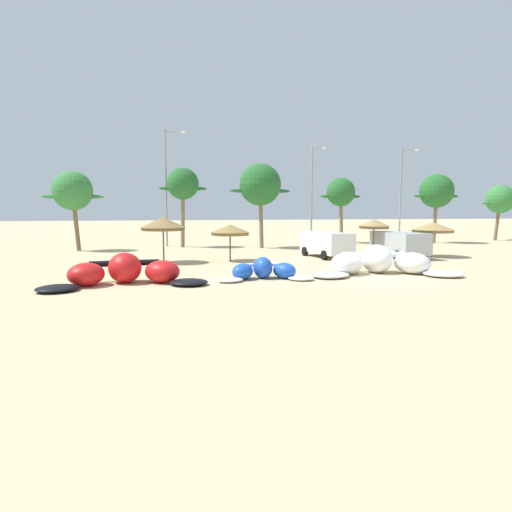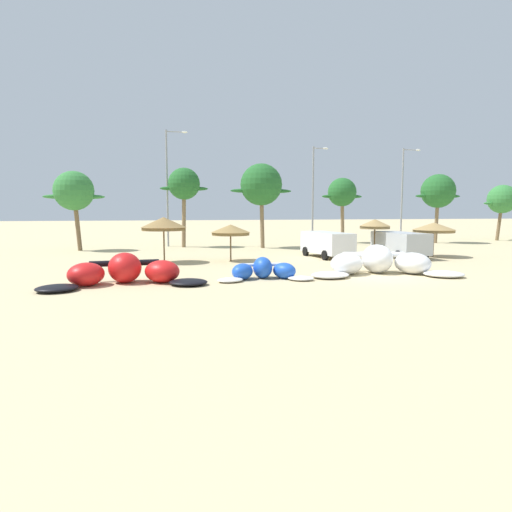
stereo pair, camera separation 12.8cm
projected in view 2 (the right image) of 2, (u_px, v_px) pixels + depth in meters
The scene contains 19 objects.
ground_plane at pixel (376, 276), 23.20m from camera, with size 260.00×260.00×0.00m, color #C6B284.
kite_far_left at pixel (125, 272), 20.72m from camera, with size 7.76×3.75×1.44m.
kite_left at pixel (263, 271), 22.24m from camera, with size 5.02×2.48×1.09m.
kite_left_of_center at pixel (380, 263), 23.96m from camera, with size 8.28×4.48×1.56m.
beach_umbrella_near_van at pixel (164, 224), 28.93m from camera, with size 2.96×2.96×2.99m.
beach_umbrella_middle at pixel (231, 230), 29.92m from camera, with size 2.67×2.67×2.48m.
beach_umbrella_near_palms at pixel (375, 224), 33.09m from camera, with size 2.29×2.29×2.77m.
beach_umbrella_outermost at pixel (434, 227), 32.63m from camera, with size 3.08×3.08×2.54m.
parked_van at pixel (399, 243), 32.25m from camera, with size 2.40×4.91×1.84m.
parked_car_second at pixel (326, 242), 32.39m from camera, with size 2.55×5.18×1.84m.
palm_leftmost at pixel (74, 191), 37.26m from camera, with size 4.96×3.31×6.71m.
palm_left at pixel (184, 185), 40.81m from camera, with size 4.39×2.93×7.32m.
palm_left_of_gap at pixel (261, 185), 39.95m from camera, with size 5.65×3.77×7.61m.
palm_center_left at pixel (342, 193), 46.11m from camera, with size 4.44×2.96×6.77m.
palm_center_right at pixel (438, 192), 46.03m from camera, with size 5.23×3.49×7.15m.
palm_right_of_gap at pixel (502, 200), 50.16m from camera, with size 4.81×3.21×6.28m.
lamppost_west at pixel (169, 183), 41.57m from camera, with size 2.07×0.24×10.84m.
lamppost_west_center at pixel (314, 191), 43.55m from camera, with size 1.60×0.24×9.59m.
lamppost_east_center at pixel (403, 190), 47.04m from camera, with size 2.09×0.24×9.91m.
Camera 2 is at (-11.15, -21.03, 3.45)m, focal length 31.18 mm.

